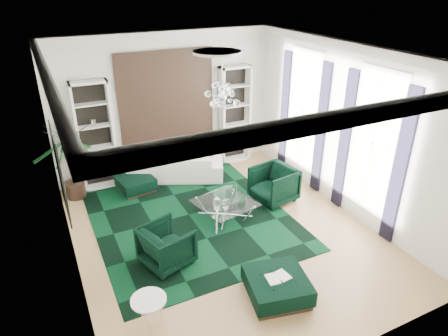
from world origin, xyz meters
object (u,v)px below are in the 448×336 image
side_table (150,313)px  sofa (176,165)px  ottoman_side (136,184)px  ottoman_front (277,287)px  armchair_left (167,245)px  coffee_table (225,210)px  palm (69,151)px  armchair_right (274,184)px

side_table → sofa: bearing=65.5°
ottoman_side → side_table: 4.54m
ottoman_side → side_table: side_table is taller
ottoman_front → sofa: bearing=90.2°
armchair_left → ottoman_front: bearing=-157.4°
sofa → side_table: (-2.13, -4.68, -0.10)m
coffee_table → ottoman_front: bearing=-96.3°
armchair_left → palm: palm is taller
palm → coffee_table: bearing=-40.5°
sofa → palm: (-2.62, 0.10, 0.88)m
armchair_left → coffee_table: bearing=-78.4°
armchair_right → ottoman_front: (-1.71, -2.82, -0.23)m
sofa → ottoman_side: 1.22m
armchair_right → palm: bearing=-127.1°
armchair_right → ottoman_side: 3.51m
armchair_right → side_table: armchair_right is taller
side_table → ottoman_side: bearing=78.0°
ottoman_side → side_table: size_ratio=1.51×
palm → sofa: bearing=-2.1°
armchair_left → coffee_table: armchair_left is taller
coffee_table → palm: (-2.92, 2.49, 1.05)m
ottoman_front → side_table: (-2.15, 0.33, 0.07)m
ottoman_side → palm: 1.82m
sofa → coffee_table: bearing=121.8°
ottoman_side → palm: bearing=166.7°
sofa → side_table: 5.15m
armchair_right → side_table: bearing=-66.4°
ottoman_side → ottoman_front: (1.20, -4.77, 0.01)m
coffee_table → ottoman_side: 2.62m
sofa → armchair_left: armchair_left is taller
sofa → ottoman_front: (0.02, -5.01, -0.17)m
armchair_right → palm: (-4.34, 2.29, 0.82)m
ottoman_front → ottoman_side: bearing=104.1°
ottoman_front → coffee_table: bearing=83.7°
coffee_table → armchair_left: bearing=-151.3°
sofa → side_table: sofa is taller
sofa → armchair_right: armchair_right is taller
palm → side_table: bearing=-84.2°
sofa → armchair_right: size_ratio=2.65×
armchair_left → armchair_right: 3.31m
coffee_table → palm: 3.98m
armchair_right → coffee_table: size_ratio=0.81×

